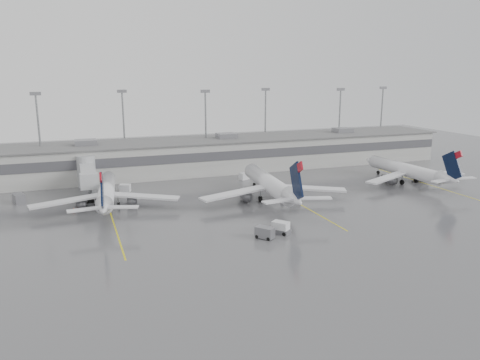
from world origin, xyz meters
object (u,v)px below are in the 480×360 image
object	(u,v)px
jet_mid_right	(271,184)
jet_mid_left	(106,192)
baggage_tug	(281,229)
jet_far_right	(408,170)

from	to	relation	value
jet_mid_right	jet_mid_left	bearing A→B (deg)	174.89
jet_mid_left	jet_mid_right	size ratio (longest dim) A/B	0.91
jet_mid_right	baggage_tug	distance (m)	19.61
jet_mid_left	baggage_tug	world-z (taller)	jet_mid_left
jet_far_right	baggage_tug	xyz separation A→B (m)	(-42.05, -21.35, -2.28)
jet_mid_left	jet_mid_right	xyz separation A→B (m)	(31.01, -5.72, 0.31)
jet_mid_right	baggage_tug	world-z (taller)	jet_mid_right
jet_mid_left	jet_far_right	xyz separation A→B (m)	(66.71, -2.75, -0.01)
jet_mid_left	baggage_tug	distance (m)	34.55
jet_far_right	baggage_tug	size ratio (longest dim) A/B	8.65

